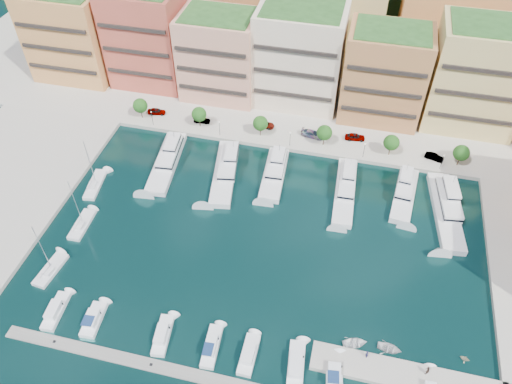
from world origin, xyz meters
TOP-DOWN VIEW (x-y plane):
  - ground at (0.00, 0.00)m, footprint 400.00×400.00m
  - north_quay at (0.00, 62.00)m, footprint 220.00×64.00m
  - hillside at (0.00, 110.00)m, footprint 240.00×40.00m
  - south_pontoon at (-3.00, -30.00)m, footprint 72.00×2.20m
  - finger_pier at (30.00, -22.00)m, footprint 32.00×5.00m
  - apartment_0 at (-66.00, 49.99)m, footprint 22.00×16.50m
  - apartment_1 at (-44.00, 51.99)m, footprint 20.00×16.50m
  - apartment_2 at (-23.00, 49.99)m, footprint 20.00×15.50m
  - apartment_3 at (-2.00, 51.99)m, footprint 22.00×16.50m
  - apartment_4 at (20.00, 49.99)m, footprint 20.00×15.50m
  - apartment_5 at (42.00, 51.99)m, footprint 22.00×16.50m
  - backblock_1 at (-25.00, 74.00)m, footprint 26.00×18.00m
  - backblock_2 at (5.00, 74.00)m, footprint 26.00×18.00m
  - backblock_3 at (35.00, 74.00)m, footprint 26.00×18.00m
  - tree_0 at (-40.00, 33.50)m, footprint 3.80×3.80m
  - tree_1 at (-24.00, 33.50)m, footprint 3.80×3.80m
  - tree_2 at (-8.00, 33.50)m, footprint 3.80×3.80m
  - tree_3 at (8.00, 33.50)m, footprint 3.80×3.80m
  - tree_4 at (24.00, 33.50)m, footprint 3.80×3.80m
  - tree_5 at (40.00, 33.50)m, footprint 3.80×3.80m
  - lamppost_0 at (-36.00, 31.20)m, footprint 0.30×0.30m
  - lamppost_1 at (-18.00, 31.20)m, footprint 0.30×0.30m
  - lamppost_2 at (0.00, 31.20)m, footprint 0.30×0.30m
  - lamppost_3 at (18.00, 31.20)m, footprint 0.30×0.30m
  - lamppost_4 at (36.00, 31.20)m, footprint 0.30×0.30m
  - yacht_1 at (-27.51, 19.10)m, footprint 7.22×21.90m
  - yacht_2 at (-12.97, 19.05)m, footprint 8.33×22.23m
  - yacht_3 at (-1.57, 21.02)m, footprint 5.77×17.67m
  - yacht_4 at (15.13, 19.27)m, footprint 5.17×21.27m
  - yacht_5 at (28.20, 21.14)m, footprint 5.98×17.51m
  - yacht_6 at (37.07, 18.48)m, footprint 7.76×23.40m
  - cruiser_0 at (-32.73, -24.59)m, footprint 3.12×8.12m
  - cruiser_1 at (-25.22, -24.59)m, footprint 3.36×7.26m
  - cruiser_3 at (-11.99, -24.59)m, footprint 3.38×8.08m
  - cruiser_4 at (-3.00, -24.61)m, footprint 2.97×8.18m
  - cruiser_5 at (3.60, -24.58)m, footprint 2.53×7.58m
  - cruiser_6 at (11.77, -24.60)m, footprint 3.56×9.06m
  - cruiser_7 at (18.21, -24.60)m, footprint 3.58×7.52m
  - sailboat_0 at (-38.50, -16.40)m, footprint 3.65×8.53m
  - sailboat_2 at (-40.96, 7.63)m, footprint 4.04×9.93m
  - sailboat_1 at (-38.11, -4.24)m, footprint 3.12×8.63m
  - tender_3 at (39.42, -16.52)m, footprint 2.00×1.85m
  - tender_0 at (20.99, -18.12)m, footprint 5.12×4.37m
  - tender_2 at (26.89, -17.70)m, footprint 4.41×3.34m
  - car_0 at (-36.85, 35.91)m, footprint 4.94×2.59m
  - car_1 at (-24.01, 35.12)m, footprint 4.30×1.81m
  - car_2 at (-7.68, 37.26)m, footprint 5.23×2.89m
  - car_3 at (4.86, 36.08)m, footprint 5.95×3.07m
  - car_4 at (15.40, 37.40)m, footprint 5.21×2.66m
  - car_5 at (34.60, 34.29)m, footprint 4.68×2.73m
  - person_0 at (23.03, -20.40)m, footprint 0.65×0.78m
  - person_1 at (32.80, -21.02)m, footprint 1.15×1.14m

SIDE VIEW (x-z plane):
  - ground at x=0.00m, z-range 0.00..0.00m
  - north_quay at x=0.00m, z-range -1.00..1.00m
  - hillside at x=0.00m, z-range -29.00..29.00m
  - south_pontoon at x=-3.00m, z-range -0.17..0.17m
  - finger_pier at x=30.00m, z-range -1.00..1.00m
  - sailboat_2 at x=-40.96m, z-range -6.29..6.91m
  - sailboat_1 at x=-38.11m, z-range -6.29..6.91m
  - sailboat_0 at x=-38.50m, z-range -6.28..6.92m
  - tender_2 at x=26.89m, z-range 0.00..0.86m
  - tender_3 at x=39.42m, z-range 0.00..0.88m
  - tender_0 at x=20.99m, z-range 0.00..0.90m
  - cruiser_6 at x=11.77m, z-range -0.73..1.82m
  - cruiser_0 at x=-32.73m, z-range -0.73..1.82m
  - cruiser_3 at x=-11.99m, z-range -0.73..1.82m
  - cruiser_5 at x=3.60m, z-range -0.73..1.82m
  - cruiser_4 at x=-3.00m, z-range -0.76..1.90m
  - cruiser_7 at x=18.21m, z-range -0.76..1.90m
  - cruiser_1 at x=-25.22m, z-range -0.76..1.90m
  - yacht_1 at x=-27.51m, z-range -2.56..4.74m
  - yacht_4 at x=15.13m, z-range -2.56..4.74m
  - yacht_6 at x=37.07m, z-range -2.44..4.86m
  - yacht_2 at x=-12.97m, z-range -2.44..4.86m
  - yacht_3 at x=-1.57m, z-range -2.44..4.86m
  - yacht_5 at x=28.20m, z-range -2.44..4.86m
  - car_1 at x=-24.01m, z-range 1.00..2.38m
  - car_2 at x=-7.68m, z-range 1.00..2.39m
  - car_5 at x=34.60m, z-range 1.00..2.46m
  - car_0 at x=-36.85m, z-range 1.00..2.60m
  - car_3 at x=4.86m, z-range 1.00..2.65m
  - car_4 at x=15.40m, z-range 1.00..2.70m
  - person_0 at x=23.03m, z-range 1.00..2.83m
  - person_1 at x=32.80m, z-range 1.00..2.88m
  - lamppost_0 at x=-36.00m, z-range 1.73..5.93m
  - lamppost_1 at x=-18.00m, z-range 1.73..5.93m
  - lamppost_2 at x=0.00m, z-range 1.73..5.93m
  - lamppost_3 at x=18.00m, z-range 1.73..5.93m
  - lamppost_4 at x=36.00m, z-range 1.73..5.93m
  - tree_0 at x=-40.00m, z-range 1.92..7.57m
  - tree_1 at x=-24.00m, z-range 1.92..7.57m
  - tree_2 at x=-8.00m, z-range 1.92..7.57m
  - tree_3 at x=8.00m, z-range 1.92..7.57m
  - tree_4 at x=24.00m, z-range 1.92..7.57m
  - tree_5 at x=40.00m, z-range 1.92..7.57m
  - apartment_2 at x=-23.00m, z-range 0.91..23.71m
  - apartment_4 at x=20.00m, z-range 0.91..24.71m
  - apartment_0 at x=-66.00m, z-range 0.91..25.71m
  - apartment_3 at x=-2.00m, z-range 0.91..26.71m
  - apartment_5 at x=42.00m, z-range 0.91..27.71m
  - apartment_1 at x=-44.00m, z-range 0.91..27.71m
  - backblock_1 at x=-25.00m, z-range 1.00..31.00m
  - backblock_2 at x=5.00m, z-range 1.00..31.00m
  - backblock_3 at x=35.00m, z-range 1.00..31.00m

